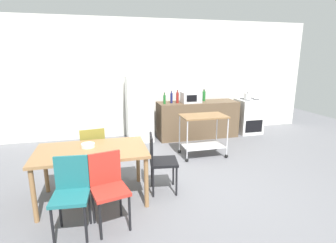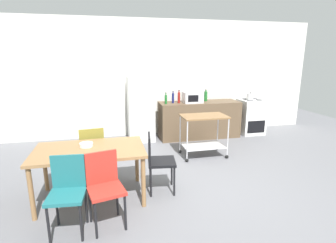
{
  "view_description": "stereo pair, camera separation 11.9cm",
  "coord_description": "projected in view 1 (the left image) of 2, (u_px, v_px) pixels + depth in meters",
  "views": [
    {
      "loc": [
        -1.44,
        -3.47,
        1.99
      ],
      "look_at": [
        -0.23,
        1.2,
        0.8
      ],
      "focal_mm": 28.15,
      "sensor_mm": 36.0,
      "label": 1
    },
    {
      "loc": [
        -1.32,
        -3.5,
        1.99
      ],
      "look_at": [
        -0.23,
        1.2,
        0.8
      ],
      "focal_mm": 28.15,
      "sensor_mm": 36.0,
      "label": 2
    }
  ],
  "objects": [
    {
      "name": "back_wall",
      "position": [
        157.0,
        78.0,
        6.75
      ],
      "size": [
        8.4,
        0.12,
        2.9
      ],
      "primitive_type": "cube",
      "color": "silver",
      "rests_on": "ground_plane"
    },
    {
      "name": "bottle_soda",
      "position": [
        177.0,
        97.0,
        6.34
      ],
      "size": [
        0.07,
        0.07,
        0.31
      ],
      "color": "maroon",
      "rests_on": "kitchen_counter"
    },
    {
      "name": "chair_teal",
      "position": [
        71.0,
        190.0,
        2.98
      ],
      "size": [
        0.44,
        0.44,
        0.89
      ],
      "rotation": [
        0.0,
        0.0,
        -0.09
      ],
      "color": "#1E666B",
      "rests_on": "ground_plane"
    },
    {
      "name": "refrigerator",
      "position": [
        139.0,
        109.0,
        6.3
      ],
      "size": [
        0.6,
        0.63,
        1.55
      ],
      "color": "white",
      "rests_on": "ground_plane"
    },
    {
      "name": "dining_table",
      "position": [
        92.0,
        155.0,
        3.64
      ],
      "size": [
        1.5,
        0.9,
        0.75
      ],
      "color": "olive",
      "rests_on": "ground_plane"
    },
    {
      "name": "ground_plane",
      "position": [
        201.0,
        188.0,
        4.09
      ],
      "size": [
        12.0,
        12.0,
        0.0
      ],
      "primitive_type": "plane",
      "color": "slate"
    },
    {
      "name": "stove_oven",
      "position": [
        248.0,
        116.0,
        7.01
      ],
      "size": [
        0.6,
        0.61,
        0.92
      ],
      "color": "white",
      "rests_on": "ground_plane"
    },
    {
      "name": "bottle_vinegar",
      "position": [
        204.0,
        96.0,
        6.64
      ],
      "size": [
        0.08,
        0.08,
        0.29
      ],
      "color": "#1E6628",
      "rests_on": "kitchen_counter"
    },
    {
      "name": "chair_olive",
      "position": [
        93.0,
        150.0,
        4.29
      ],
      "size": [
        0.45,
        0.45,
        0.89
      ],
      "rotation": [
        0.0,
        0.0,
        3.27
      ],
      "color": "olive",
      "rests_on": "ground_plane"
    },
    {
      "name": "kitchen_cart",
      "position": [
        203.0,
        129.0,
        5.32
      ],
      "size": [
        0.91,
        0.57,
        0.85
      ],
      "color": "brown",
      "rests_on": "ground_plane"
    },
    {
      "name": "chair_black",
      "position": [
        159.0,
        159.0,
        3.89
      ],
      "size": [
        0.45,
        0.45,
        0.89
      ],
      "rotation": [
        0.0,
        0.0,
        1.43
      ],
      "color": "black",
      "rests_on": "ground_plane"
    },
    {
      "name": "chair_red",
      "position": [
        108.0,
        185.0,
        3.1
      ],
      "size": [
        0.48,
        0.48,
        0.89
      ],
      "rotation": [
        0.0,
        0.0,
        0.23
      ],
      "color": "#B72D23",
      "rests_on": "ground_plane"
    },
    {
      "name": "bottle_hot_sauce",
      "position": [
        171.0,
        98.0,
        6.34
      ],
      "size": [
        0.06,
        0.06,
        0.29
      ],
      "color": "navy",
      "rests_on": "kitchen_counter"
    },
    {
      "name": "fruit_bowl",
      "position": [
        88.0,
        145.0,
        3.7
      ],
      "size": [
        0.19,
        0.19,
        0.05
      ],
      "primitive_type": "cylinder",
      "color": "white",
      "rests_on": "dining_table"
    },
    {
      "name": "microwave",
      "position": [
        191.0,
        97.0,
        6.4
      ],
      "size": [
        0.46,
        0.35,
        0.26
      ],
      "color": "silver",
      "rests_on": "kitchen_counter"
    },
    {
      "name": "bottle_olive_oil",
      "position": [
        164.0,
        99.0,
        6.22
      ],
      "size": [
        0.06,
        0.06,
        0.27
      ],
      "color": "#1E6628",
      "rests_on": "kitchen_counter"
    },
    {
      "name": "kitchen_counter",
      "position": [
        197.0,
        119.0,
        6.64
      ],
      "size": [
        2.0,
        0.64,
        0.9
      ],
      "primitive_type": "cube",
      "color": "brown",
      "rests_on": "ground_plane"
    },
    {
      "name": "kettle",
      "position": [
        248.0,
        96.0,
        6.76
      ],
      "size": [
        0.24,
        0.17,
        0.19
      ],
      "color": "silver",
      "rests_on": "stove_oven"
    }
  ]
}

